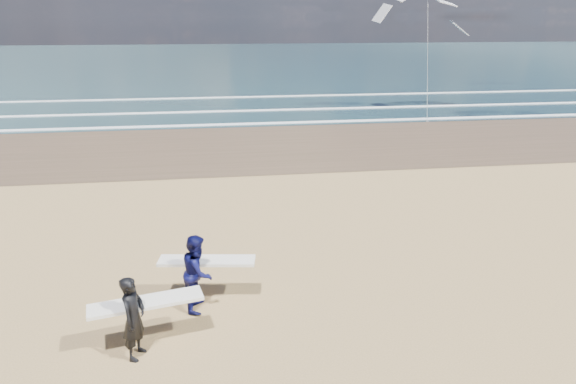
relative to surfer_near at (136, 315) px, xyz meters
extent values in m
cube|color=brown|center=(20.66, 17.53, -0.86)|extent=(220.00, 12.00, 0.01)
cube|color=#1B353C|center=(20.66, 71.53, -0.86)|extent=(220.00, 100.00, 0.02)
cube|color=white|center=(20.66, 22.33, -0.82)|extent=(220.00, 0.50, 0.05)
cube|color=white|center=(20.66, 27.03, -0.82)|extent=(220.00, 0.50, 0.05)
cube|color=white|center=(20.66, 33.53, -0.82)|extent=(220.00, 0.50, 0.05)
imported|color=black|center=(-0.03, -0.05, -0.02)|extent=(0.58, 0.72, 1.70)
cube|color=white|center=(0.17, 0.30, 0.10)|extent=(2.26, 0.97, 0.07)
imported|color=#0B0C3E|center=(1.14, 1.58, 0.01)|extent=(0.79, 0.95, 1.77)
cube|color=white|center=(1.34, 1.93, 0.11)|extent=(2.25, 0.83, 0.07)
cube|color=slate|center=(14.89, 21.56, -0.82)|extent=(0.12, 0.12, 0.10)
camera|label=1|loc=(1.68, -8.82, 5.40)|focal=32.00mm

